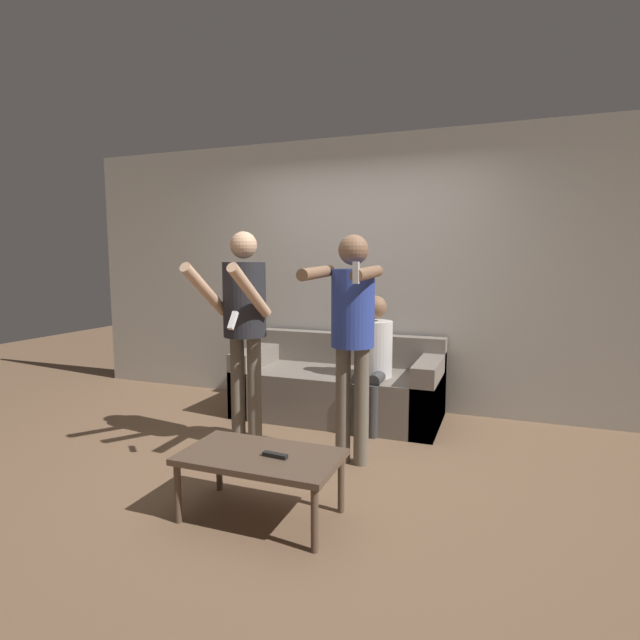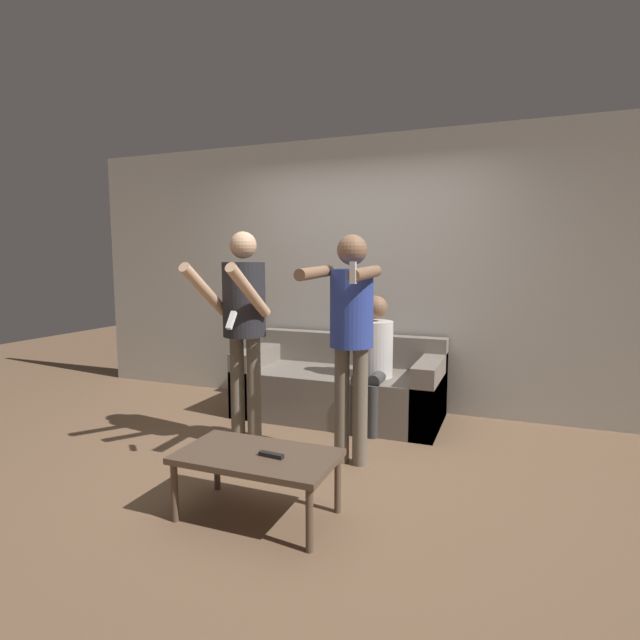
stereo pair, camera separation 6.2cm
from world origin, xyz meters
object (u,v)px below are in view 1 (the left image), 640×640
(couch, at_px, (339,388))
(coffee_table, at_px, (261,460))
(remote_on_table, at_px, (275,455))
(person_seated, at_px, (373,355))
(person_standing_left, at_px, (244,315))
(person_standing_right, at_px, (352,323))

(couch, bearing_deg, coffee_table, -84.98)
(coffee_table, bearing_deg, remote_on_table, -10.37)
(person_seated, distance_m, remote_on_table, 1.82)
(person_standing_left, relative_size, remote_on_table, 11.16)
(remote_on_table, bearing_deg, person_seated, 86.84)
(person_seated, height_order, coffee_table, person_seated)
(person_standing_right, bearing_deg, couch, 112.61)
(coffee_table, bearing_deg, person_standing_right, 73.96)
(person_standing_left, distance_m, person_seated, 1.25)
(person_seated, height_order, remote_on_table, person_seated)
(person_standing_right, distance_m, remote_on_table, 1.15)
(person_seated, bearing_deg, remote_on_table, -93.16)
(coffee_table, bearing_deg, couch, 95.02)
(person_standing_left, distance_m, coffee_table, 1.32)
(couch, height_order, person_standing_right, person_standing_right)
(person_standing_left, bearing_deg, couch, 67.40)
(person_standing_right, height_order, person_seated, person_standing_right)
(person_standing_left, height_order, person_standing_right, person_standing_left)
(person_seated, distance_m, coffee_table, 1.81)
(person_standing_right, xyz_separation_m, person_seated, (-0.06, 0.86, -0.39))
(person_seated, bearing_deg, person_standing_right, -85.75)
(person_seated, bearing_deg, person_standing_left, -133.29)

